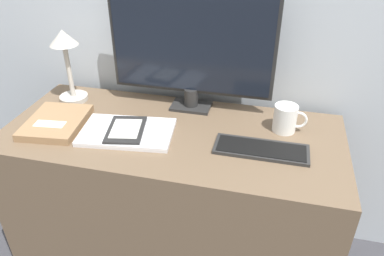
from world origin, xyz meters
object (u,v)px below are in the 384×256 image
Objects in this scene: coffee_mug at (286,118)px; laptop at (127,132)px; notebook at (56,122)px; ereader at (126,129)px; monitor at (191,48)px; desk_lamp at (66,56)px; keyboard at (261,149)px.

laptop is at bearing -163.77° from coffee_mug.
laptop is 1.27× the size of notebook.
notebook is (-0.29, -0.00, -0.01)m from ereader.
monitor is 0.52m from desk_lamp.
ereader is at bearing -178.46° from keyboard.
ereader is at bearing 0.24° from notebook.
laptop is 0.01m from ereader.
desk_lamp reaches higher than keyboard.
notebook is at bearing -178.82° from laptop.
monitor reaches higher than coffee_mug.
monitor is 0.45m from coffee_mug.
notebook reaches higher than ereader.
ereader is 1.68× the size of coffee_mug.
ereader is 0.73× the size of notebook.
coffee_mug is (0.86, 0.17, 0.04)m from notebook.
desk_lamp is 0.92m from coffee_mug.
keyboard is 0.79m from notebook.
monitor reaches higher than notebook.
notebook is at bearing -179.76° from ereader.
notebook is (-0.47, -0.27, -0.25)m from monitor.
monitor is at bearing 29.63° from notebook.
monitor is at bearing 6.04° from desk_lamp.
monitor is 2.12× the size of desk_lamp.
desk_lamp is 1.08× the size of notebook.
ereader is 0.68× the size of desk_lamp.
coffee_mug is at bearing 11.29° from notebook.
monitor is 0.40m from ereader.
notebook is at bearing -78.86° from desk_lamp.
desk_lamp reaches higher than laptop.
coffee_mug is at bearing 16.62° from ereader.
ereader is at bearing -163.38° from coffee_mug.
laptop is at bearing -124.65° from monitor.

